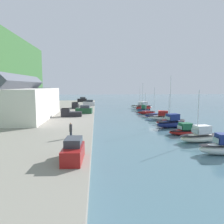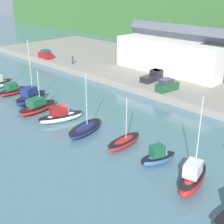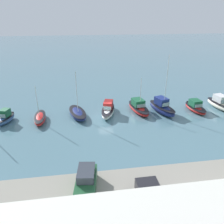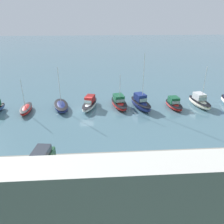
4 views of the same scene
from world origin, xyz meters
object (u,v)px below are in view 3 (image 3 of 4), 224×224
Objects in this scene: moored_boat_5 at (108,110)px; pickup_truck_0 at (155,202)px; moored_boat_6 at (78,113)px; moored_boat_8 at (6,118)px; moored_boat_4 at (138,107)px; moored_boat_1 at (220,104)px; moored_boat_2 at (195,107)px; moored_boat_3 at (162,107)px; moored_boat_7 at (40,118)px; parked_car_0 at (86,182)px.

moored_boat_5 is 1.47× the size of pickup_truck_0.
moored_boat_6 is (5.36, 0.13, -0.26)m from moored_boat_5.
moored_boat_8 is at bearing -11.18° from moored_boat_6.
moored_boat_4 is 23.14m from pickup_truck_0.
moored_boat_1 is 15.52m from moored_boat_4.
moored_boat_2 is at bearing -162.03° from moored_boat_8.
moored_boat_3 is at bearing -169.77° from moored_boat_5.
moored_boat_7 is (32.60, 0.56, -0.37)m from moored_boat_1.
moored_boat_7 is at bearing -61.13° from parked_car_0.
moored_boat_5 is (21.09, -0.56, -0.10)m from moored_boat_1.
parked_car_0 is (25.62, 18.66, 1.26)m from moored_boat_1.
moored_boat_7 is 24.64m from pickup_truck_0.
moored_boat_3 is (11.54, 0.33, 0.12)m from moored_boat_1.
moored_boat_2 is 1.25× the size of moored_boat_8.
moored_boat_6 is 6.23m from moored_boat_7.
parked_car_0 is (20.50, 18.30, 1.48)m from moored_boat_2.
moored_boat_1 is at bearing -136.16° from parked_car_0.
moored_boat_4 reaches higher than pickup_truck_0.
moored_boat_6 is 1.75× the size of moored_boat_8.
moored_boat_6 is 23.12m from pickup_truck_0.
moored_boat_6 is at bearing -158.33° from moored_boat_8.
pickup_truck_0 is at bearing 38.03° from moored_boat_1.
moored_boat_7 is at bearing -8.22° from moored_boat_1.
moored_boat_2 is 26.16m from pickup_truck_0.
moored_boat_1 is at bearing 164.65° from moored_boat_3.
moored_boat_2 is at bearing -125.49° from pickup_truck_0.
moored_boat_7 is (6.15, 0.99, -0.02)m from moored_boat_6.
moored_boat_4 is at bearing -102.01° from pickup_truck_0.
parked_car_0 is at bearing 107.16° from moored_boat_7.
moored_boat_2 is at bearing -167.77° from moored_boat_5.
moored_boat_1 reaches higher than moored_boat_4.
parked_car_0 is at bearing 53.08° from moored_boat_4.
moored_boat_2 is 6.42m from moored_boat_3.
moored_boat_1 reaches higher than moored_boat_7.
moored_boat_4 is 17.17m from moored_boat_7.
moored_boat_4 reaches higher than moored_boat_7.
moored_boat_5 reaches higher than moored_boat_8.
moored_boat_5 is at bearing -6.22° from moored_boat_4.
moored_boat_6 reaches higher than moored_boat_7.
moored_boat_7 reaches higher than moored_boat_8.
moored_boat_5 is at bearing -178.37° from moored_boat_7.
moored_boat_4 is at bearing -109.61° from parked_car_0.
parked_car_0 is 0.93× the size of pickup_truck_0.
pickup_truck_0 is at bearing 48.59° from moored_boat_2.
moored_boat_1 is at bearing -133.23° from pickup_truck_0.
moored_boat_6 is (14.92, -0.75, -0.47)m from moored_boat_3.
moored_boat_1 reaches higher than moored_boat_5.
pickup_truck_0 is (-6.33, 22.18, 1.52)m from moored_boat_6.
moored_boat_4 is (3.96, -1.21, -0.24)m from moored_boat_3.
moored_boat_2 is at bearing 163.63° from moored_boat_4.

